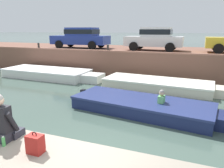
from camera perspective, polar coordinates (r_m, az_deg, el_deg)
ground_plane at (r=9.09m, az=6.75°, el=-5.72°), size 400.00×400.00×0.00m
far_quay_wall at (r=16.48m, az=13.63°, el=5.89°), size 60.00×6.00×1.66m
far_wall_coping at (r=13.54m, az=12.22°, el=7.99°), size 60.00×0.24×0.08m
boat_moored_west_white at (r=14.76m, az=-15.84°, el=2.65°), size 6.84×2.32×0.56m
boat_moored_central_cream at (r=11.68m, az=12.86°, el=-0.24°), size 6.72×2.39×0.50m
motorboat_passing at (r=8.34m, az=9.17°, el=-5.86°), size 6.40×2.55×0.98m
car_leftmost_blue at (r=17.24m, az=-8.10°, el=12.09°), size 4.43×2.06×1.54m
car_left_inner_white at (r=15.35m, az=11.11°, el=11.73°), size 3.81×1.89×1.54m
mooring_bollard_west at (r=17.40m, az=-18.64°, el=9.52°), size 0.15×0.15×0.45m
mooring_bollard_mid at (r=14.54m, az=-1.09°, el=9.48°), size 0.15×0.15×0.45m
person_seated_left at (r=4.84m, az=-26.54°, el=-8.93°), size 0.55×0.54×0.97m
bottle_drink at (r=4.70m, az=-26.48°, el=-13.32°), size 0.06×0.06×0.20m
backpack_on_ledge at (r=4.23m, az=-19.31°, el=-14.56°), size 0.28×0.24×0.41m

